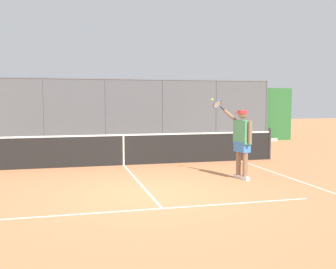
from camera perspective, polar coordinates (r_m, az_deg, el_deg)
name	(u,v)px	position (r m, az deg, el deg)	size (l,w,h in m)	color
ground_plane	(149,194)	(8.65, -2.73, -8.46)	(60.00, 60.00, 0.00)	#C67A4C
court_line_markings	(166,213)	(7.24, -0.31, -11.10)	(7.80, 9.31, 0.01)	white
fence_backdrop	(104,116)	(18.41, -9.07, 2.66)	(18.59, 1.37, 2.96)	#565B60
tennis_net	(124,149)	(12.35, -6.38, -2.11)	(10.02, 0.09, 1.07)	#2D2D2D
tennis_player	(242,138)	(10.26, 10.48, -0.51)	(0.69, 1.36, 2.05)	silver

